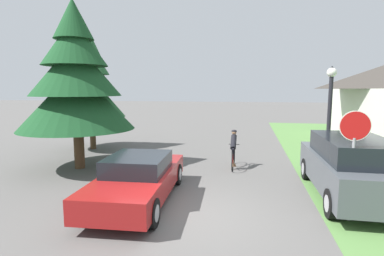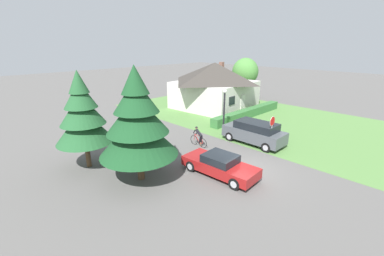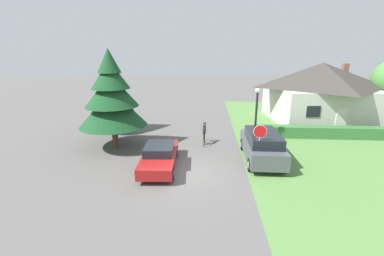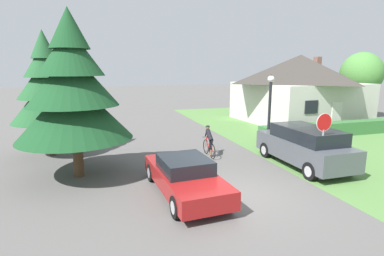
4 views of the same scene
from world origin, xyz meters
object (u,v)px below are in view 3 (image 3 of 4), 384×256
at_px(sedan_left_lane, 160,156).
at_px(parked_suv_right, 262,146).
at_px(cottage_house, 320,91).
at_px(stop_sign, 260,139).
at_px(street_lamp, 257,108).
at_px(conifer_tall_far, 111,90).
at_px(cyclist, 204,134).
at_px(conifer_tall_near, 112,97).

bearing_deg(sedan_left_lane, parked_suv_right, -80.45).
bearing_deg(cottage_house, sedan_left_lane, -143.11).
relative_size(parked_suv_right, stop_sign, 1.83).
bearing_deg(stop_sign, street_lamp, -98.25).
bearing_deg(conifer_tall_far, street_lamp, -10.73).
distance_m(parked_suv_right, stop_sign, 2.00).
bearing_deg(street_lamp, conifer_tall_far, 169.27).
bearing_deg(sedan_left_lane, stop_sign, -96.78).
xyz_separation_m(cottage_house, parked_suv_right, (-7.20, -10.27, -1.90)).
bearing_deg(stop_sign, parked_suv_right, -107.98).
bearing_deg(cyclist, conifer_tall_far, 71.64).
relative_size(parked_suv_right, street_lamp, 1.20).
bearing_deg(cottage_house, conifer_tall_far, -169.35).
bearing_deg(cottage_house, conifer_tall_near, -157.21).
xyz_separation_m(sedan_left_lane, stop_sign, (5.42, -0.31, 1.24)).
bearing_deg(parked_suv_right, conifer_tall_near, 80.46).
xyz_separation_m(conifer_tall_near, conifer_tall_far, (-1.48, 3.71, -0.08)).
distance_m(sedan_left_lane, cyclist, 4.75).
height_order(stop_sign, street_lamp, street_lamp).
distance_m(sedan_left_lane, conifer_tall_near, 5.47).
bearing_deg(sedan_left_lane, cyclist, -34.27).
xyz_separation_m(cottage_house, street_lamp, (-7.09, -7.11, -0.23)).
bearing_deg(cyclist, sedan_left_lane, 149.69).
relative_size(sedan_left_lane, conifer_tall_near, 0.73).
bearing_deg(conifer_tall_near, street_lamp, 9.40).
relative_size(parked_suv_right, conifer_tall_near, 0.74).
bearing_deg(conifer_tall_near, parked_suv_right, -9.28).
distance_m(cottage_house, conifer_tall_far, 18.91).
relative_size(sedan_left_lane, conifer_tall_far, 0.77).
height_order(street_lamp, conifer_tall_near, conifer_tall_near).
xyz_separation_m(stop_sign, conifer_tall_far, (-10.51, 6.96, 1.55)).
height_order(conifer_tall_near, conifer_tall_far, conifer_tall_near).
xyz_separation_m(cottage_house, conifer_tall_far, (-18.23, -5.00, 0.60)).
distance_m(sedan_left_lane, stop_sign, 5.56).
distance_m(sedan_left_lane, conifer_tall_far, 8.83).
relative_size(cyclist, parked_suv_right, 0.35).
bearing_deg(cottage_house, cyclist, -149.42).
distance_m(cyclist, stop_sign, 5.43).
xyz_separation_m(street_lamp, conifer_tall_far, (-11.14, 2.11, 0.83)).
height_order(cyclist, stop_sign, stop_sign).
bearing_deg(cottage_house, street_lamp, -139.60).
distance_m(parked_suv_right, conifer_tall_far, 12.48).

